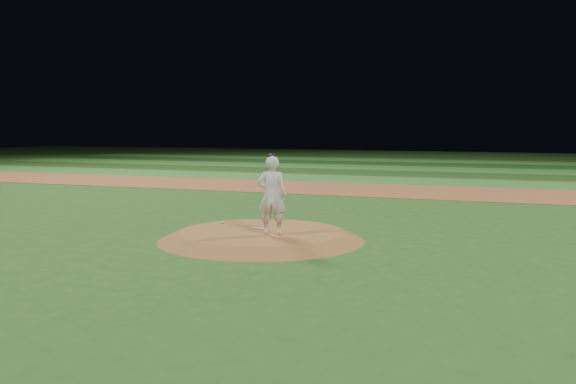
{
  "coord_description": "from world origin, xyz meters",
  "views": [
    {
      "loc": [
        6.71,
        -15.53,
        3.07
      ],
      "look_at": [
        0.0,
        2.0,
        1.1
      ],
      "focal_mm": 40.0,
      "sensor_mm": 36.0,
      "label": 1
    }
  ],
  "objects_px": {
    "pitching_rubber": "(259,229)",
    "pitcher_on_mound": "(272,195)",
    "pitchers_mound": "(261,236)",
    "rosin_bag": "(222,223)"
  },
  "relations": [
    {
      "from": "pitching_rubber",
      "to": "pitcher_on_mound",
      "type": "xyz_separation_m",
      "value": [
        0.68,
        -0.69,
        1.02
      ]
    },
    {
      "from": "pitchers_mound",
      "to": "rosin_bag",
      "type": "relative_size",
      "value": 51.74
    },
    {
      "from": "rosin_bag",
      "to": "pitching_rubber",
      "type": "bearing_deg",
      "value": -21.11
    },
    {
      "from": "pitcher_on_mound",
      "to": "pitching_rubber",
      "type": "bearing_deg",
      "value": 134.43
    },
    {
      "from": "pitchers_mound",
      "to": "rosin_bag",
      "type": "distance_m",
      "value": 1.75
    },
    {
      "from": "pitchers_mound",
      "to": "pitcher_on_mound",
      "type": "bearing_deg",
      "value": -41.41
    },
    {
      "from": "pitching_rubber",
      "to": "pitcher_on_mound",
      "type": "relative_size",
      "value": 0.26
    },
    {
      "from": "pitching_rubber",
      "to": "rosin_bag",
      "type": "bearing_deg",
      "value": 175.86
    },
    {
      "from": "pitchers_mound",
      "to": "pitching_rubber",
      "type": "height_order",
      "value": "pitching_rubber"
    },
    {
      "from": "pitchers_mound",
      "to": "pitcher_on_mound",
      "type": "relative_size",
      "value": 2.62
    }
  ]
}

